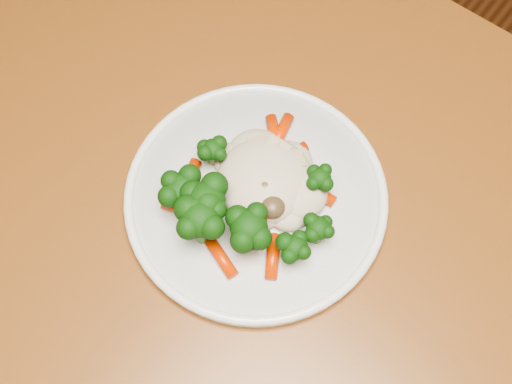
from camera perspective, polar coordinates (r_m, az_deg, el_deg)
dining_table at (r=0.76m, az=-4.30°, el=-3.34°), size 1.13×0.76×0.75m
plate at (r=0.65m, az=0.00°, el=-0.51°), size 0.26×0.26×0.01m
meal at (r=0.62m, az=-1.36°, el=-0.52°), size 0.17×0.19×0.05m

